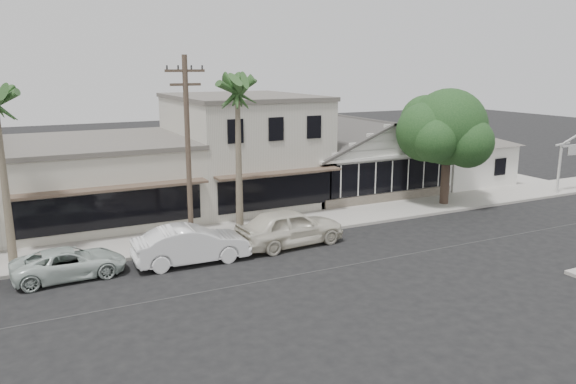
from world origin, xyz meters
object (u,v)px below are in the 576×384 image
utility_pole (188,149)px  car_1 (191,245)px  car_2 (69,263)px  shade_tree (445,129)px  car_0 (290,227)px

utility_pole → car_1: bearing=-107.2°
car_2 → shade_tree: shade_tree is taller
utility_pole → car_0: bearing=-18.8°
utility_pole → car_2: size_ratio=2.01×
car_1 → car_2: 5.03m
utility_pole → car_1: (-0.55, -1.78, -3.95)m
utility_pole → shade_tree: 16.62m
utility_pole → car_1: utility_pole is taller
utility_pole → car_2: (-5.55, -1.30, -4.17)m
car_1 → car_0: bearing=-85.4°
utility_pole → car_0: utility_pole is taller
car_0 → car_1: (-5.00, -0.26, -0.08)m
car_0 → car_2: 10.01m
car_0 → shade_tree: (12.11, 3.01, 3.84)m
utility_pole → car_2: bearing=-166.8°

